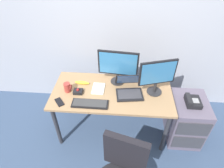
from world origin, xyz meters
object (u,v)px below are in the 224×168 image
keyboard (90,104)px  cell_phone (59,102)px  monitor_side (157,75)px  file_cabinet (185,120)px  desk_phone (192,101)px  banana (82,83)px  paper_notepad (98,88)px  monitor_main (118,65)px  laptop (129,89)px  trackball_mouse (78,91)px  coffee_mug (68,87)px

keyboard → cell_phone: 0.36m
keyboard → monitor_side: bearing=19.7°
file_cabinet → desk_phone: (-0.01, -0.02, 0.35)m
banana → paper_notepad: bearing=-19.9°
monitor_main → laptop: size_ratio=1.34×
desk_phone → keyboard: 1.21m
file_cabinet → cell_phone: cell_phone is taller
trackball_mouse → paper_notepad: bearing=20.8°
monitor_main → banana: size_ratio=2.58×
keyboard → cell_phone: keyboard is taller
file_cabinet → laptop: 0.89m
laptop → banana: size_ratio=1.92×
monitor_main → keyboard: 0.57m
monitor_side → trackball_mouse: monitor_side is taller
monitor_main → trackball_mouse: (-0.46, -0.25, -0.23)m
monitor_side → banana: (-0.90, 0.09, -0.24)m
monitor_side → keyboard: size_ratio=1.08×
keyboard → desk_phone: bearing=8.7°
banana → coffee_mug: bearing=-134.0°
file_cabinet → banana: (-1.36, 0.15, 0.42)m
file_cabinet → monitor_main: bearing=165.7°
file_cabinet → paper_notepad: paper_notepad is taller
monitor_side → banana: monitor_side is taller
paper_notepad → cell_phone: (-0.42, -0.27, -0.00)m
monitor_side → banana: 0.94m
laptop → paper_notepad: size_ratio=1.76×
desk_phone → keyboard: bearing=-171.3°
desk_phone → banana: 1.37m
laptop → paper_notepad: laptop is taller
desk_phone → monitor_main: bearing=164.6°
monitor_side → paper_notepad: 0.73m
desk_phone → laptop: (-0.76, 0.06, 0.09)m
coffee_mug → desk_phone: bearing=-0.8°
monitor_main → laptop: bearing=-52.2°
monitor_main → cell_phone: 0.81m
monitor_main → paper_notepad: bearing=-145.2°
file_cabinet → monitor_side: (-0.46, 0.07, 0.65)m
laptop → desk_phone: bearing=-4.6°
monitor_main → coffee_mug: bearing=-159.0°
laptop → cell_phone: 0.83m
trackball_mouse → paper_notepad: trackball_mouse is taller
paper_notepad → banana: size_ratio=1.09×
monitor_main → paper_notepad: monitor_main is taller
file_cabinet → monitor_main: monitor_main is taller
monitor_side → keyboard: bearing=-160.3°
laptop → trackball_mouse: laptop is taller
monitor_main → coffee_mug: monitor_main is taller
paper_notepad → keyboard: bearing=-102.4°
file_cabinet → monitor_side: size_ratio=1.43×
keyboard → coffee_mug: 0.37m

